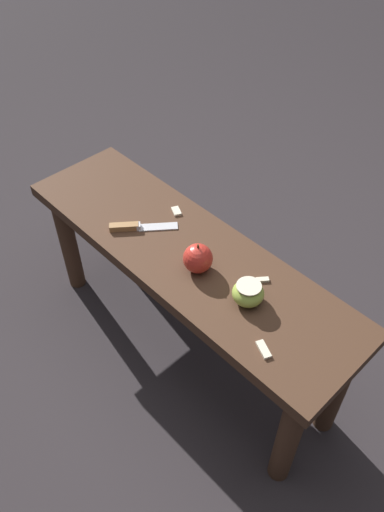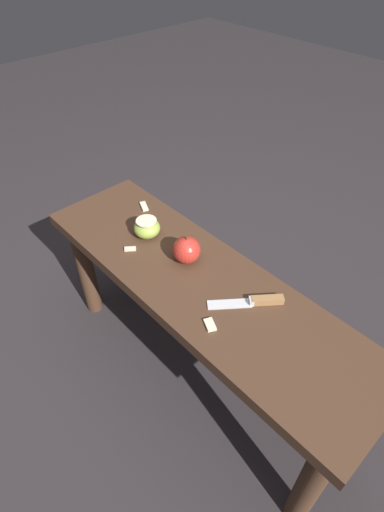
{
  "view_description": "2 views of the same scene",
  "coord_description": "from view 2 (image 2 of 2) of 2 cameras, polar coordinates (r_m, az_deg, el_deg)",
  "views": [
    {
      "loc": [
        0.78,
        -0.72,
        1.54
      ],
      "look_at": [
        0.06,
        -0.03,
        0.53
      ],
      "focal_mm": 35.0,
      "sensor_mm": 36.0,
      "label": 1
    },
    {
      "loc": [
        -0.58,
        0.57,
        1.34
      ],
      "look_at": [
        0.06,
        -0.03,
        0.53
      ],
      "focal_mm": 28.0,
      "sensor_mm": 36.0,
      "label": 2
    }
  ],
  "objects": [
    {
      "name": "ground_plane",
      "position": [
        1.57,
        0.83,
        -15.99
      ],
      "size": [
        8.0,
        8.0,
        0.0
      ],
      "primitive_type": "plane",
      "color": "#2D282B"
    },
    {
      "name": "apple_slice_center",
      "position": [
        1.28,
        -8.82,
        1.02
      ],
      "size": [
        0.03,
        0.04,
        0.01
      ],
      "color": "beige",
      "rests_on": "wooden_bench"
    },
    {
      "name": "apple_slice_near_knife",
      "position": [
        1.46,
        -6.87,
        7.07
      ],
      "size": [
        0.06,
        0.04,
        0.01
      ],
      "color": "beige",
      "rests_on": "wooden_bench"
    },
    {
      "name": "apple_cut",
      "position": [
        1.31,
        -6.46,
        4.03
      ],
      "size": [
        0.09,
        0.09,
        0.06
      ],
      "color": "#9EB747",
      "rests_on": "wooden_bench"
    },
    {
      "name": "knife",
      "position": [
        1.12,
        9.24,
        -6.38
      ],
      "size": [
        0.15,
        0.18,
        0.02
      ],
      "rotation": [
        0.0,
        0.0,
        0.89
      ],
      "color": "silver",
      "rests_on": "wooden_bench"
    },
    {
      "name": "apple_slice_near_bowl",
      "position": [
        1.06,
        2.58,
        -9.77
      ],
      "size": [
        0.05,
        0.04,
        0.01
      ],
      "color": "beige",
      "rests_on": "wooden_bench"
    },
    {
      "name": "wooden_bench",
      "position": [
        1.25,
        1.01,
        -6.44
      ],
      "size": [
        1.18,
        0.35,
        0.49
      ],
      "color": "#472D1E",
      "rests_on": "ground_plane"
    },
    {
      "name": "apple_whole",
      "position": [
        1.21,
        -0.78,
        0.89
      ],
      "size": [
        0.09,
        0.09,
        0.1
      ],
      "color": "red",
      "rests_on": "wooden_bench"
    }
  ]
}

